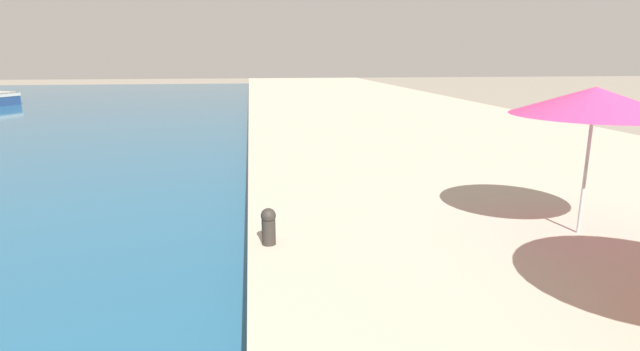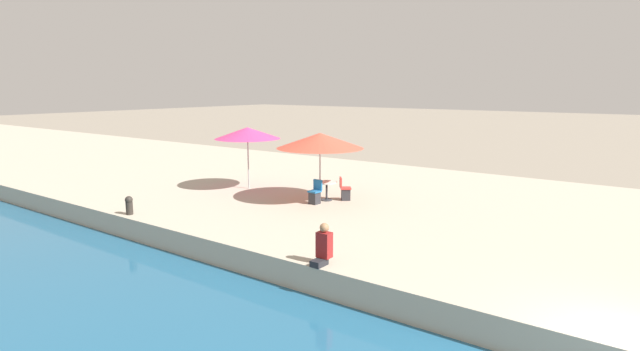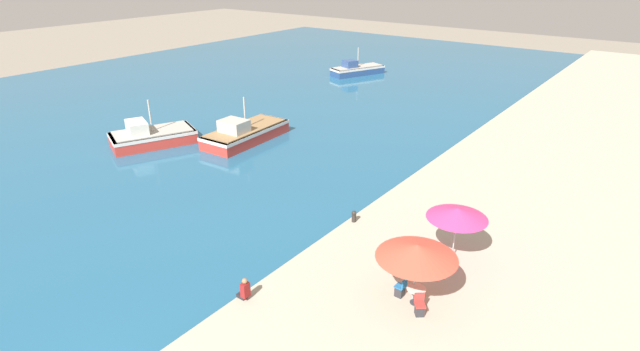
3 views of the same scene
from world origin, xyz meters
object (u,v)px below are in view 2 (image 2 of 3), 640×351
cafe_table (327,187)px  person_at_quay (323,246)px  cafe_umbrella_pink (320,141)px  mooring_bollard (129,205)px  cafe_chair_right (345,192)px  cafe_umbrella_white (248,133)px  cafe_chair_left (315,195)px

cafe_table → person_at_quay: person_at_quay is taller
cafe_umbrella_pink → mooring_bollard: bearing=143.9°
cafe_umbrella_pink → person_at_quay: size_ratio=3.19×
cafe_table → cafe_chair_right: (0.46, -0.56, -0.21)m
cafe_chair_right → person_at_quay: size_ratio=0.87×
mooring_bollard → cafe_umbrella_white: bearing=-2.0°
cafe_chair_right → person_at_quay: person_at_quay is taller
cafe_table → mooring_bollard: bearing=143.7°
person_at_quay → mooring_bollard: (0.00, 8.33, -0.12)m
cafe_umbrella_white → cafe_chair_left: cafe_umbrella_white is taller
person_at_quay → cafe_umbrella_white: bearing=54.9°
mooring_bollard → cafe_umbrella_pink: bearing=-36.1°
cafe_umbrella_white → person_at_quay: (-5.72, -8.13, -1.97)m
cafe_table → cafe_chair_right: 0.75m
cafe_umbrella_pink → cafe_chair_right: (0.66, -0.74, -2.04)m
cafe_table → cafe_chair_left: 0.75m
cafe_umbrella_pink → cafe_umbrella_white: size_ratio=1.19×
mooring_bollard → cafe_chair_right: bearing=-37.6°
cafe_umbrella_white → person_at_quay: size_ratio=2.69×
cafe_umbrella_pink → cafe_umbrella_white: cafe_umbrella_white is taller
cafe_umbrella_pink → cafe_chair_right: cafe_umbrella_pink is taller
cafe_table → mooring_bollard: 7.25m
cafe_table → person_at_quay: bearing=-145.3°
cafe_umbrella_white → mooring_bollard: 6.08m
cafe_umbrella_pink → cafe_chair_right: 2.26m
cafe_chair_left → person_at_quay: 6.55m
cafe_chair_left → person_at_quay: (-5.12, -4.07, 0.14)m
person_at_quay → cafe_table: bearing=34.7°
cafe_umbrella_white → cafe_chair_left: 4.61m
cafe_chair_left → cafe_chair_right: size_ratio=1.00×
cafe_chair_left → cafe_chair_right: (1.18, -0.59, 0.00)m
cafe_table → person_at_quay: size_ratio=0.76×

